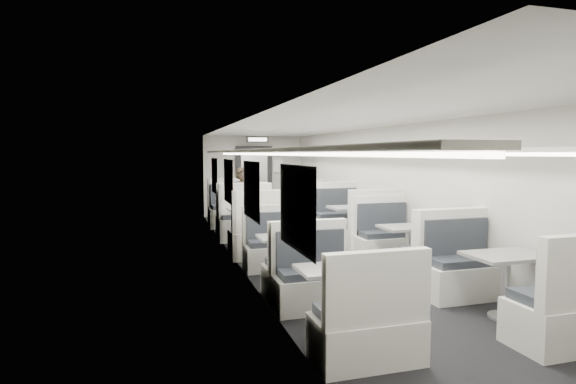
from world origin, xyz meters
TOP-DOWN VIEW (x-y plane):
  - room at (0.00, 0.00)m, footprint 3.24×12.24m
  - booth_left_a at (-1.00, 3.16)m, footprint 1.15×2.32m
  - booth_left_b at (-1.00, 1.39)m, footprint 1.14×2.31m
  - booth_left_c at (-1.00, -1.09)m, footprint 0.96×1.94m
  - booth_left_d at (-1.00, -3.04)m, footprint 0.98×1.98m
  - booth_right_a at (1.00, 3.08)m, footprint 1.10×2.22m
  - booth_right_b at (1.00, 0.94)m, footprint 1.15×2.32m
  - booth_right_c at (1.00, -1.15)m, footprint 1.05×2.12m
  - booth_right_d at (1.00, -3.22)m, footprint 1.05×2.14m
  - passenger at (-0.96, 2.62)m, footprint 0.58×0.39m
  - window_a at (-1.49, 3.40)m, footprint 0.02×1.18m
  - window_b at (-1.49, 1.20)m, footprint 0.02×1.18m
  - window_c at (-1.49, -1.00)m, footprint 0.02×1.18m
  - window_d at (-1.49, -3.20)m, footprint 0.02×1.18m
  - luggage_rack_left at (-1.24, -0.30)m, footprint 0.46×10.40m
  - luggage_rack_right at (1.24, -0.30)m, footprint 0.46×10.40m
  - vestibule_door at (0.00, 5.93)m, footprint 1.10×0.13m
  - exit_sign at (0.00, 5.44)m, footprint 0.62×0.12m
  - wall_notice at (0.75, 5.92)m, footprint 0.32×0.02m

SIDE VIEW (x-z plane):
  - booth_left_c at x=-1.00m, z-range -0.17..0.86m
  - booth_left_d at x=-1.00m, z-range -0.18..0.88m
  - booth_right_c at x=1.00m, z-range -0.19..0.95m
  - booth_right_d at x=1.00m, z-range -0.19..0.95m
  - booth_right_a at x=1.00m, z-range -0.20..0.99m
  - booth_left_b at x=-1.00m, z-range -0.20..1.03m
  - booth_left_a at x=-1.00m, z-range -0.21..1.04m
  - booth_right_b at x=1.00m, z-range -0.21..1.04m
  - passenger at x=-0.96m, z-range 0.00..1.57m
  - vestibule_door at x=0.00m, z-range -0.01..2.09m
  - room at x=0.00m, z-range -0.12..2.52m
  - window_a at x=-1.49m, z-range 0.93..1.77m
  - window_b at x=-1.49m, z-range 0.93..1.77m
  - window_c at x=-1.49m, z-range 0.93..1.77m
  - window_d at x=-1.49m, z-range 0.93..1.77m
  - wall_notice at x=0.75m, z-range 1.30..1.70m
  - luggage_rack_left at x=-1.24m, z-range 1.87..1.96m
  - luggage_rack_right at x=1.24m, z-range 1.87..1.96m
  - exit_sign at x=0.00m, z-range 2.20..2.36m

